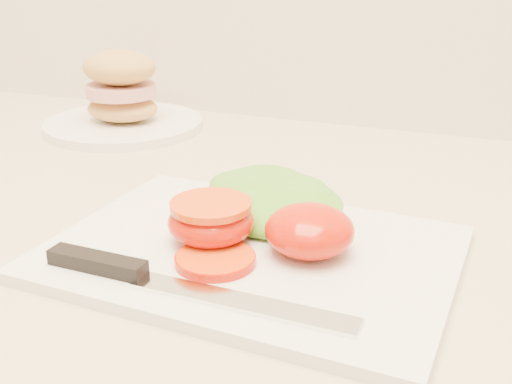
% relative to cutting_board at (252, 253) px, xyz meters
% --- Properties ---
extents(cutting_board, '(0.34, 0.25, 0.01)m').
position_rel_cutting_board_xyz_m(cutting_board, '(0.00, 0.00, 0.00)').
color(cutting_board, silver).
rests_on(cutting_board, counter).
extents(tomato_half_dome, '(0.07, 0.07, 0.04)m').
position_rel_cutting_board_xyz_m(tomato_half_dome, '(0.05, 0.01, 0.02)').
color(tomato_half_dome, red).
rests_on(tomato_half_dome, cutting_board).
extents(tomato_half_cut, '(0.07, 0.07, 0.04)m').
position_rel_cutting_board_xyz_m(tomato_half_cut, '(-0.04, -0.00, 0.02)').
color(tomato_half_cut, red).
rests_on(tomato_half_cut, cutting_board).
extents(tomato_slice_0, '(0.06, 0.06, 0.01)m').
position_rel_cutting_board_xyz_m(tomato_slice_0, '(-0.02, -0.04, 0.01)').
color(tomato_slice_0, '#FE5817').
rests_on(tomato_slice_0, cutting_board).
extents(lettuce_leaf_0, '(0.18, 0.17, 0.03)m').
position_rel_cutting_board_xyz_m(lettuce_leaf_0, '(-0.01, 0.07, 0.02)').
color(lettuce_leaf_0, '#63B22F').
rests_on(lettuce_leaf_0, cutting_board).
extents(knife, '(0.24, 0.03, 0.01)m').
position_rel_cutting_board_xyz_m(knife, '(-0.05, -0.08, 0.01)').
color(knife, silver).
rests_on(knife, cutting_board).
extents(sandwich_plate, '(0.21, 0.21, 0.11)m').
position_rel_cutting_board_xyz_m(sandwich_plate, '(-0.30, 0.29, 0.03)').
color(sandwich_plate, white).
rests_on(sandwich_plate, counter).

